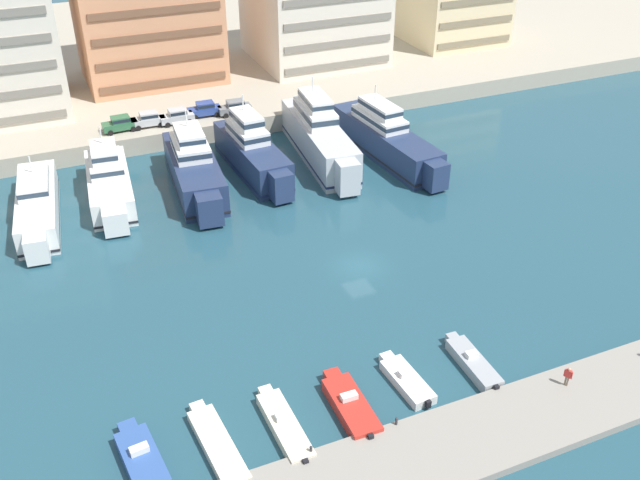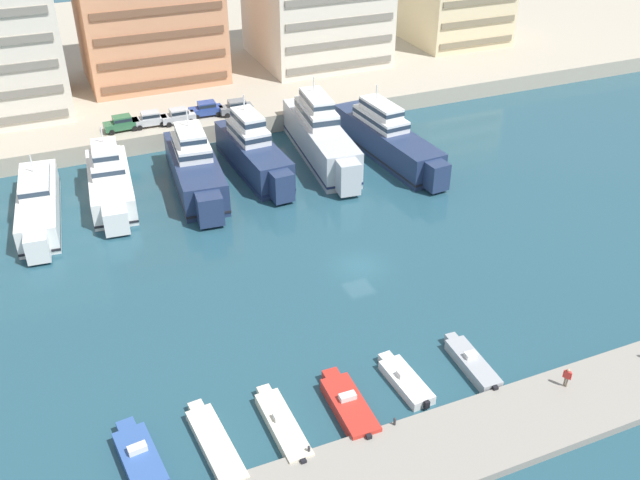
{
  "view_description": "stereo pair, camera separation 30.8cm",
  "coord_description": "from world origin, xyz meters",
  "px_view_note": "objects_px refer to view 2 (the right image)",
  "views": [
    {
      "loc": [
        -24.52,
        -47.97,
        36.56
      ],
      "look_at": [
        -3.13,
        1.86,
        2.5
      ],
      "focal_mm": 40.0,
      "sensor_mm": 36.0,
      "label": 1
    },
    {
      "loc": [
        -24.24,
        -48.09,
        36.56
      ],
      "look_at": [
        -3.13,
        1.86,
        2.5
      ],
      "focal_mm": 40.0,
      "sensor_mm": 36.0,
      "label": 2
    }
  ],
  "objects_px": {
    "motorboat_grey_center_right": "(472,363)",
    "car_silver_left": "(150,119)",
    "car_silver_mid_left": "(178,115)",
    "car_grey_center": "(236,107)",
    "motorboat_cream_mid_left": "(282,425)",
    "yacht_navy_mid_left": "(195,168)",
    "car_green_far_left": "(122,123)",
    "pedestrian_mid_deck": "(567,376)",
    "motorboat_blue_far_left": "(140,458)",
    "motorboat_red_center_left": "(349,406)",
    "car_blue_center_left": "(206,108)",
    "yacht_white_far_left": "(38,204)",
    "yacht_navy_center_right": "(387,138)",
    "motorboat_white_center": "(405,380)",
    "yacht_white_left": "(110,181)",
    "yacht_navy_center_left": "(253,152)",
    "motorboat_cream_left": "(215,445)",
    "yacht_silver_center": "(320,136)"
  },
  "relations": [
    {
      "from": "yacht_navy_mid_left",
      "to": "motorboat_cream_mid_left",
      "type": "relative_size",
      "value": 2.42
    },
    {
      "from": "yacht_white_left",
      "to": "yacht_navy_center_left",
      "type": "height_order",
      "value": "yacht_navy_center_left"
    },
    {
      "from": "car_green_far_left",
      "to": "car_silver_left",
      "type": "relative_size",
      "value": 1.0
    },
    {
      "from": "car_silver_mid_left",
      "to": "pedestrian_mid_deck",
      "type": "xyz_separation_m",
      "value": [
        14.89,
        -54.24,
        -1.63
      ]
    },
    {
      "from": "motorboat_grey_center_right",
      "to": "motorboat_cream_left",
      "type": "bearing_deg",
      "value": -179.77
    },
    {
      "from": "yacht_white_far_left",
      "to": "car_silver_left",
      "type": "relative_size",
      "value": 4.35
    },
    {
      "from": "yacht_white_far_left",
      "to": "motorboat_cream_left",
      "type": "distance_m",
      "value": 36.85
    },
    {
      "from": "yacht_white_left",
      "to": "pedestrian_mid_deck",
      "type": "height_order",
      "value": "yacht_white_left"
    },
    {
      "from": "yacht_navy_center_right",
      "to": "motorboat_blue_far_left",
      "type": "height_order",
      "value": "yacht_navy_center_right"
    },
    {
      "from": "yacht_white_left",
      "to": "motorboat_cream_mid_left",
      "type": "bearing_deg",
      "value": -81.97
    },
    {
      "from": "yacht_navy_mid_left",
      "to": "car_silver_mid_left",
      "type": "height_order",
      "value": "yacht_navy_mid_left"
    },
    {
      "from": "motorboat_grey_center_right",
      "to": "car_green_far_left",
      "type": "xyz_separation_m",
      "value": [
        -17.01,
        49.82,
        2.76
      ]
    },
    {
      "from": "yacht_white_left",
      "to": "yacht_navy_center_left",
      "type": "relative_size",
      "value": 0.95
    },
    {
      "from": "motorboat_white_center",
      "to": "motorboat_grey_center_right",
      "type": "height_order",
      "value": "motorboat_grey_center_right"
    },
    {
      "from": "yacht_white_far_left",
      "to": "motorboat_white_center",
      "type": "xyz_separation_m",
      "value": [
        22.4,
        -35.49,
        -1.31
      ]
    },
    {
      "from": "yacht_silver_center",
      "to": "car_blue_center_left",
      "type": "distance_m",
      "value": 16.13
    },
    {
      "from": "car_grey_center",
      "to": "yacht_white_left",
      "type": "bearing_deg",
      "value": -145.84
    },
    {
      "from": "motorboat_white_center",
      "to": "car_silver_mid_left",
      "type": "height_order",
      "value": "car_silver_mid_left"
    },
    {
      "from": "yacht_navy_center_right",
      "to": "car_green_far_left",
      "type": "xyz_separation_m",
      "value": [
        -28.14,
        14.44,
        0.94
      ]
    },
    {
      "from": "yacht_navy_mid_left",
      "to": "car_grey_center",
      "type": "xyz_separation_m",
      "value": [
        8.76,
        13.13,
        0.89
      ]
    },
    {
      "from": "car_silver_mid_left",
      "to": "pedestrian_mid_deck",
      "type": "relative_size",
      "value": 2.55
    },
    {
      "from": "motorboat_blue_far_left",
      "to": "car_silver_mid_left",
      "type": "relative_size",
      "value": 1.61
    },
    {
      "from": "yacht_navy_center_left",
      "to": "car_grey_center",
      "type": "distance_m",
      "value": 12.02
    },
    {
      "from": "car_grey_center",
      "to": "yacht_navy_center_right",
      "type": "bearing_deg",
      "value": -45.11
    },
    {
      "from": "motorboat_cream_left",
      "to": "car_grey_center",
      "type": "distance_m",
      "value": 52.39
    },
    {
      "from": "yacht_white_far_left",
      "to": "motorboat_blue_far_left",
      "type": "relative_size",
      "value": 2.72
    },
    {
      "from": "yacht_white_left",
      "to": "motorboat_cream_mid_left",
      "type": "distance_m",
      "value": 38.1
    },
    {
      "from": "motorboat_white_center",
      "to": "car_silver_mid_left",
      "type": "xyz_separation_m",
      "value": [
        -4.78,
        49.06,
        2.82
      ]
    },
    {
      "from": "motorboat_white_center",
      "to": "car_green_far_left",
      "type": "xyz_separation_m",
      "value": [
        -11.56,
        49.44,
        2.82
      ]
    },
    {
      "from": "yacht_navy_center_left",
      "to": "motorboat_cream_left",
      "type": "distance_m",
      "value": 40.64
    },
    {
      "from": "motorboat_cream_mid_left",
      "to": "yacht_navy_mid_left",
      "type": "bearing_deg",
      "value": 84.42
    },
    {
      "from": "car_grey_center",
      "to": "motorboat_cream_left",
      "type": "bearing_deg",
      "value": -108.9
    },
    {
      "from": "motorboat_white_center",
      "to": "pedestrian_mid_deck",
      "type": "xyz_separation_m",
      "value": [
        10.12,
        -5.17,
        1.19
      ]
    },
    {
      "from": "motorboat_cream_mid_left",
      "to": "motorboat_red_center_left",
      "type": "relative_size",
      "value": 1.08
    },
    {
      "from": "car_silver_mid_left",
      "to": "car_grey_center",
      "type": "relative_size",
      "value": 0.99
    },
    {
      "from": "motorboat_blue_far_left",
      "to": "motorboat_red_center_left",
      "type": "bearing_deg",
      "value": -4.07
    },
    {
      "from": "motorboat_blue_far_left",
      "to": "car_grey_center",
      "type": "bearing_deg",
      "value": 65.98
    },
    {
      "from": "motorboat_cream_mid_left",
      "to": "car_blue_center_left",
      "type": "distance_m",
      "value": 51.42
    },
    {
      "from": "yacht_white_left",
      "to": "motorboat_white_center",
      "type": "xyz_separation_m",
      "value": [
        15.05,
        -37.07,
        -1.59
      ]
    },
    {
      "from": "yacht_navy_center_right",
      "to": "yacht_silver_center",
      "type": "bearing_deg",
      "value": 161.21
    },
    {
      "from": "car_silver_mid_left",
      "to": "car_blue_center_left",
      "type": "distance_m",
      "value": 3.84
    },
    {
      "from": "yacht_white_left",
      "to": "motorboat_cream_left",
      "type": "xyz_separation_m",
      "value": [
        0.7,
        -37.52,
        -1.62
      ]
    },
    {
      "from": "yacht_navy_center_right",
      "to": "yacht_white_left",
      "type": "bearing_deg",
      "value": 176.27
    },
    {
      "from": "yacht_navy_center_right",
      "to": "car_blue_center_left",
      "type": "distance_m",
      "value": 23.14
    },
    {
      "from": "motorboat_red_center_left",
      "to": "car_grey_center",
      "type": "xyz_separation_m",
      "value": [
        7.48,
        49.82,
        2.73
      ]
    },
    {
      "from": "motorboat_grey_center_right",
      "to": "car_silver_left",
      "type": "bearing_deg",
      "value": 105.32
    },
    {
      "from": "yacht_white_far_left",
      "to": "car_green_far_left",
      "type": "bearing_deg",
      "value": 52.16
    },
    {
      "from": "yacht_white_far_left",
      "to": "motorboat_grey_center_right",
      "type": "distance_m",
      "value": 45.42
    },
    {
      "from": "motorboat_red_center_left",
      "to": "motorboat_grey_center_right",
      "type": "distance_m",
      "value": 10.34
    },
    {
      "from": "yacht_navy_center_right",
      "to": "car_blue_center_left",
      "type": "relative_size",
      "value": 5.15
    }
  ]
}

